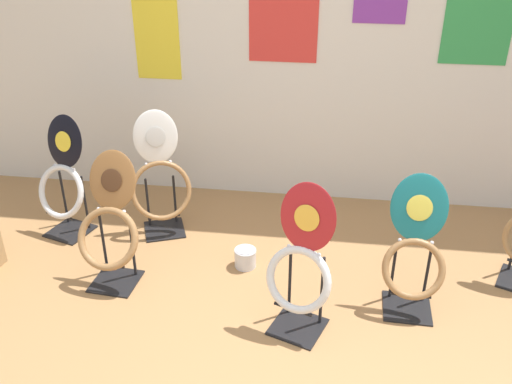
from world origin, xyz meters
The scene contains 7 objects.
wall_back centered at (0.00, 2.16, 1.30)m, with size 8.00×0.07×2.60m.
toilet_seat_display_jazz_black centered at (-1.59, 1.37, 0.40)m, with size 0.43×0.36×0.86m.
toilet_seat_display_white_plain centered at (-0.92, 1.48, 0.42)m, with size 0.46×0.37×0.89m.
toilet_seat_display_crimson_swirl centered at (0.12, 0.57, 0.42)m, with size 0.41×0.36×0.89m.
toilet_seat_display_teal_sax centered at (0.75, 0.84, 0.37)m, with size 0.36×0.35×0.82m.
toilet_seat_display_woodgrain centered at (-1.06, 0.85, 0.40)m, with size 0.41×0.38×0.84m.
paint_can centered at (-0.27, 1.11, 0.07)m, with size 0.15×0.15×0.13m.
Camera 1 is at (0.21, -1.93, 2.24)m, focal length 40.00 mm.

